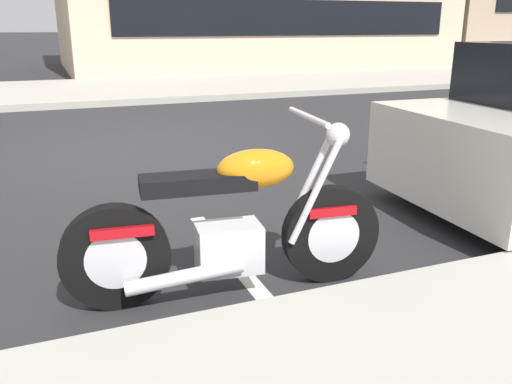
{
  "coord_description": "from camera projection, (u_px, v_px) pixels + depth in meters",
  "views": [
    {
      "loc": [
        -1.15,
        -7.04,
        1.63
      ],
      "look_at": [
        0.07,
        -3.96,
        0.59
      ],
      "focal_mm": 37.43,
      "sensor_mm": 36.0,
      "label": 1
    }
  ],
  "objects": [
    {
      "name": "parked_motorcycle",
      "position": [
        232.0,
        229.0,
        3.29
      ],
      "size": [
        2.02,
        0.62,
        1.12
      ],
      "rotation": [
        0.0,
        0.0,
        -0.11
      ],
      "color": "black",
      "rests_on": "ground"
    },
    {
      "name": "ground_plane",
      "position": [
        142.0,
        153.0,
        7.14
      ],
      "size": [
        260.0,
        260.0,
        0.0
      ],
      "primitive_type": "plane",
      "color": "#28282B"
    },
    {
      "name": "parking_stall_stripe",
      "position": [
        239.0,
        268.0,
        3.74
      ],
      "size": [
        0.12,
        2.2,
        0.01
      ],
      "primitive_type": "cube",
      "color": "silver",
      "rests_on": "ground"
    },
    {
      "name": "sidewalk_far_curb",
      "position": [
        471.0,
        75.0,
        17.48
      ],
      "size": [
        120.0,
        5.0,
        0.14
      ],
      "primitive_type": "cube",
      "color": "#ADA89E",
      "rests_on": "ground"
    }
  ]
}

